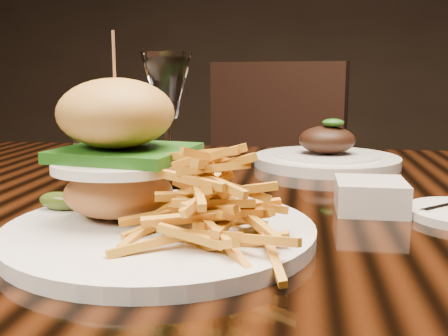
# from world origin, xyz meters

# --- Properties ---
(dining_table) EXTENTS (1.60, 0.90, 0.75)m
(dining_table) POSITION_xyz_m (0.00, 0.00, 0.67)
(dining_table) COLOR black
(dining_table) RESTS_ON ground
(burger_plate) EXTENTS (0.32, 0.32, 0.21)m
(burger_plate) POSITION_xyz_m (-0.10, -0.23, 0.81)
(burger_plate) COLOR silver
(burger_plate) RESTS_ON dining_table
(ramekin) EXTENTS (0.11, 0.11, 0.04)m
(ramekin) POSITION_xyz_m (0.13, -0.09, 0.77)
(ramekin) COLOR silver
(ramekin) RESTS_ON dining_table
(wine_glass) EXTENTS (0.07, 0.07, 0.20)m
(wine_glass) POSITION_xyz_m (-0.14, -0.02, 0.89)
(wine_glass) COLOR white
(wine_glass) RESTS_ON dining_table
(water_tumbler) EXTENTS (0.08, 0.08, 0.10)m
(water_tumbler) POSITION_xyz_m (-0.25, -0.00, 0.80)
(water_tumbler) COLOR white
(water_tumbler) RESTS_ON dining_table
(far_dish) EXTENTS (0.26, 0.26, 0.09)m
(far_dish) POSITION_xyz_m (0.09, 0.23, 0.77)
(far_dish) COLOR silver
(far_dish) RESTS_ON dining_table
(chair_far) EXTENTS (0.58, 0.58, 0.95)m
(chair_far) POSITION_xyz_m (-0.07, 0.89, 0.54)
(chair_far) COLOR black
(chair_far) RESTS_ON ground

